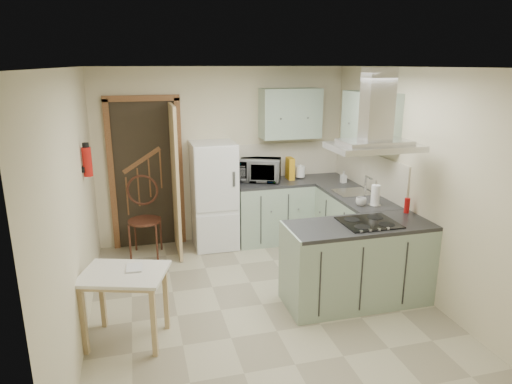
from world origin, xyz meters
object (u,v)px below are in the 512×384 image
object	(u,v)px
peninsula	(358,263)
bentwood_chair	(145,221)
fridge	(214,195)
microwave	(260,170)
extractor_hood	(374,147)
drop_leaf_table	(126,307)

from	to	relation	value
peninsula	bentwood_chair	xyz separation A→B (m)	(-2.20, 1.88, 0.05)
fridge	microwave	size ratio (longest dim) A/B	2.61
fridge	microwave	xyz separation A→B (m)	(0.69, 0.07, 0.31)
microwave	fridge	bearing A→B (deg)	-151.42
extractor_hood	microwave	xyz separation A→B (m)	(-0.64, 2.05, -0.66)
peninsula	drop_leaf_table	distance (m)	2.43
fridge	extractor_hood	distance (m)	2.57
extractor_hood	drop_leaf_table	distance (m)	2.88
fridge	bentwood_chair	world-z (taller)	fridge
peninsula	bentwood_chair	size ratio (longest dim) A/B	1.56
peninsula	microwave	xyz separation A→B (m)	(-0.54, 2.05, 0.61)
fridge	peninsula	size ratio (longest dim) A/B	0.97
drop_leaf_table	bentwood_chair	size ratio (longest dim) A/B	0.76
bentwood_chair	extractor_hood	bearing A→B (deg)	-27.36
fridge	extractor_hood	size ratio (longest dim) A/B	1.67
peninsula	extractor_hood	bearing A→B (deg)	0.00
extractor_hood	bentwood_chair	distance (m)	3.21
bentwood_chair	microwave	xyz separation A→B (m)	(1.66, 0.18, 0.56)
peninsula	extractor_hood	distance (m)	1.27
drop_leaf_table	microwave	bearing A→B (deg)	67.06
fridge	drop_leaf_table	world-z (taller)	fridge
microwave	bentwood_chair	bearing A→B (deg)	-151.43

